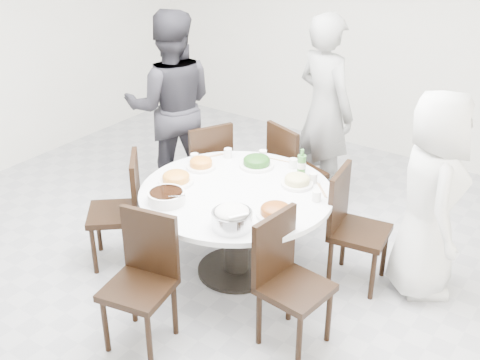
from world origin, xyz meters
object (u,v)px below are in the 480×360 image
Objects in this scene: chair_nw at (203,168)px; soup_bowl at (166,197)px; dining_table at (236,232)px; chair_sw at (114,211)px; chair_n at (298,171)px; diner_middle at (325,111)px; chair_ne at (360,230)px; rice_bowl at (232,220)px; diner_right at (431,196)px; beverage_bottle at (302,163)px; diner_left at (171,106)px; chair_s at (138,286)px; chair_se at (295,286)px.

chair_nw reaches higher than soup_bowl.
chair_sw reaches higher than dining_table.
diner_middle is at bearing -70.31° from chair_n.
chair_ne reaches higher than rice_bowl.
chair_ne is at bearing 27.21° from dining_table.
diner_right is 1.02m from beverage_bottle.
diner_right reaches higher than soup_bowl.
diner_middle reaches higher than chair_nw.
chair_nw is 0.70m from diner_left.
diner_middle reaches higher than chair_s.
diner_right reaches higher than chair_n.
rice_bowl is (-0.57, -0.90, 0.34)m from chair_ne.
soup_bowl is at bearing -122.48° from beverage_bottle.
rice_bowl is (0.34, 0.60, 0.34)m from chair_s.
diner_middle is 1.99m from soup_bowl.
chair_sw is at bearing -141.89° from beverage_bottle.
chair_ne is at bearing 37.16° from soup_bowl.
dining_table is at bearing 54.88° from soup_bowl.
chair_n is at bearing 109.83° from chair_sw.
chair_ne is 1.12m from chair_n.
dining_table is at bearing 112.32° from diner_middle.
chair_sw is at bearing 86.72° from diner_middle.
beverage_bottle reaches higher than soup_bowl.
diner_right is 1.60m from diner_middle.
rice_bowl is at bearing 123.86° from chair_n.
chair_n is 1.37m from diner_left.
chair_n is 1.73m from chair_sw.
diner_middle reaches higher than dining_table.
chair_s is (0.86, -0.62, 0.00)m from chair_sw.
diner_left reaches higher than dining_table.
beverage_bottle is at bearing 87.20° from chair_sw.
diner_middle is at bearing 169.14° from diner_left.
chair_sw is 1.25m from rice_bowl.
chair_ne is 1.12m from rice_bowl.
diner_middle is 1.47m from diner_left.
chair_s is at bearing 131.69° from chair_se.
diner_right is at bearing -71.24° from chair_ne.
chair_s is 1.65m from beverage_bottle.
soup_bowl is at bearing 95.90° from chair_se.
soup_bowl is at bearing 118.60° from chair_ne.
diner_left is at bearing 113.28° from chair_s.
diner_middle is (-0.06, 1.52, 0.55)m from dining_table.
chair_ne is at bearing 47.51° from chair_s.
diner_middle is at bearing 82.51° from soup_bowl.
chair_nw is (-0.83, 0.62, 0.10)m from dining_table.
dining_table is 1.04m from chair_nw.
chair_nw is at bearing 103.31° from chair_s.
diner_right is (2.11, 0.04, 0.33)m from chair_nw.
chair_se is at bearing 168.35° from chair_ne.
beverage_bottle is at bearing 90.35° from rice_bowl.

